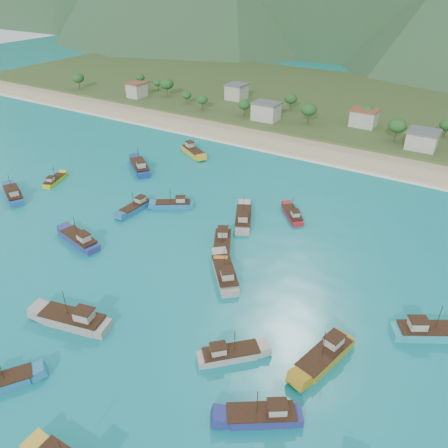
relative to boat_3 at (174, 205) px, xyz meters
The scene contains 23 objects.
ground 33.10m from the boat_3, 43.80° to the right, with size 600.00×600.00×0.00m, color #0C7286.
beach 60.97m from the boat_3, 66.94° to the left, with size 400.00×18.00×1.20m, color beige.
land 119.51m from the boat_3, 78.47° to the left, with size 400.00×110.00×2.40m, color #385123.
surf_line 52.37m from the boat_3, 62.86° to the left, with size 400.00×2.50×0.08m, color white.
village 91.53m from the boat_3, 61.00° to the left, with size 217.85×29.15×6.71m.
vegetation 84.26m from the boat_3, 72.32° to the left, with size 278.82×25.35×9.06m.
boat_3 is the anchor object (origin of this frame).
boat_4 64.31m from the boat_3, 12.52° to the right, with size 11.75×8.85×6.86m.
boat_6 37.84m from the boat_3, behind, with size 5.14×8.72×4.95m.
boat_7 31.83m from the boat_3, 34.77° to the right, with size 10.42×11.12×6.96m.
boat_8 43.87m from the boat_3, 75.50° to the right, with size 13.08×6.46×7.43m.
boat_9 51.07m from the boat_3, 43.19° to the right, with size 9.07×8.94×5.81m.
boat_10 57.19m from the boat_3, 29.04° to the right, with size 6.27×12.14×6.88m.
boat_12 26.12m from the boat_3, 149.65° to the left, with size 12.05×10.40×7.31m.
boat_13 29.77m from the boat_3, 21.23° to the left, with size 8.02×8.61×5.38m.
boat_17 58.19m from the boat_3, 78.47° to the right, with size 7.86×9.62×5.73m.
boat_19 9.38m from the boat_3, 139.76° to the right, with size 3.22×9.73×5.69m.
boat_22 25.32m from the boat_3, 107.15° to the right, with size 11.66×5.60×6.63m.
boat_23 42.82m from the boat_3, 155.30° to the right, with size 11.65×8.06×6.70m.
boat_24 62.63m from the boat_3, 42.05° to the right, with size 10.35×8.33×6.14m.
boat_26 18.86m from the boat_3, ahead, with size 8.35×12.00×6.91m.
boat_27 22.04m from the boat_3, 24.64° to the right, with size 8.33×11.48×6.66m.
boat_28 36.11m from the boat_3, 117.40° to the left, with size 11.49×8.51×6.69m.
Camera 1 is at (37.51, -53.35, 52.82)m, focal length 35.00 mm.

